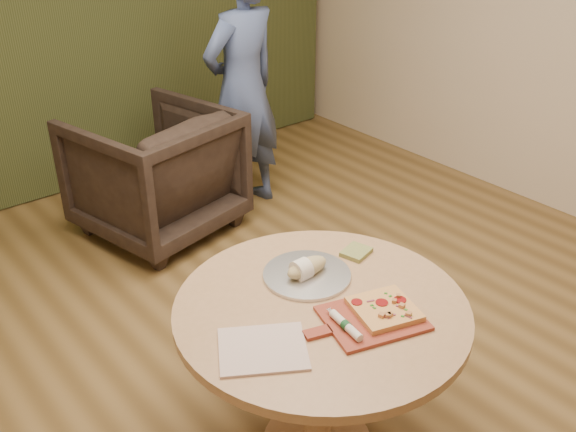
% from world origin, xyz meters
% --- Properties ---
extents(room_shell, '(5.04, 6.04, 2.84)m').
position_xyz_m(room_shell, '(0.00, 0.00, 1.40)').
color(room_shell, brown).
rests_on(room_shell, ground).
extents(curtain, '(4.80, 0.14, 2.78)m').
position_xyz_m(curtain, '(0.00, 2.90, 1.40)').
color(curtain, '#2F3618').
rests_on(curtain, ground).
extents(pedestal_table, '(1.13, 1.13, 0.75)m').
position_xyz_m(pedestal_table, '(-0.30, -0.24, 0.61)').
color(pedestal_table, tan).
rests_on(pedestal_table, ground).
extents(pizza_paddle, '(0.47, 0.37, 0.01)m').
position_xyz_m(pizza_paddle, '(-0.23, -0.42, 0.76)').
color(pizza_paddle, '#953725').
rests_on(pizza_paddle, pedestal_table).
extents(flatbread_pizza, '(0.28, 0.28, 0.04)m').
position_xyz_m(flatbread_pizza, '(-0.17, -0.43, 0.78)').
color(flatbread_pizza, '#E8A85A').
rests_on(flatbread_pizza, pizza_paddle).
extents(cutlery_roll, '(0.06, 0.20, 0.03)m').
position_xyz_m(cutlery_roll, '(-0.35, -0.41, 0.78)').
color(cutlery_roll, silver).
rests_on(cutlery_roll, pizza_paddle).
extents(newspaper, '(0.39, 0.37, 0.01)m').
position_xyz_m(newspaper, '(-0.63, -0.30, 0.76)').
color(newspaper, white).
rests_on(newspaper, pedestal_table).
extents(serving_tray, '(0.36, 0.36, 0.02)m').
position_xyz_m(serving_tray, '(-0.22, -0.06, 0.76)').
color(serving_tray, silver).
rests_on(serving_tray, pedestal_table).
extents(bread_roll, '(0.19, 0.09, 0.09)m').
position_xyz_m(bread_roll, '(-0.23, -0.06, 0.79)').
color(bread_roll, tan).
rests_on(bread_roll, serving_tray).
extents(green_packet, '(0.14, 0.13, 0.02)m').
position_xyz_m(green_packet, '(0.05, -0.06, 0.76)').
color(green_packet, '#61682F').
rests_on(green_packet, pedestal_table).
extents(armchair, '(1.06, 1.02, 0.93)m').
position_xyz_m(armchair, '(0.13, 1.87, 0.47)').
color(armchair, black).
rests_on(armchair, ground).
extents(person_standing, '(0.70, 0.51, 1.76)m').
position_xyz_m(person_standing, '(0.80, 1.79, 0.88)').
color(person_standing, '#415180').
rests_on(person_standing, ground).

